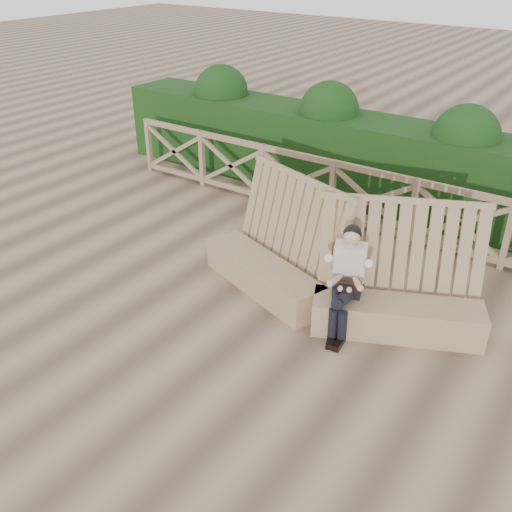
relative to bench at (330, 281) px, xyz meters
The scene contains 5 objects.
ground 1.33m from the bench, 115.36° to the right, with size 60.00×60.00×0.00m, color brown.
bench is the anchor object (origin of this frame).
woman 0.57m from the bench, 36.91° to the right, with size 0.51×0.86×1.36m.
guardrail 2.42m from the bench, 102.97° to the left, with size 10.10×0.09×1.10m.
hedge 3.61m from the bench, 98.67° to the left, with size 12.00×1.20×1.50m, color black.
Camera 1 is at (3.38, -4.56, 4.28)m, focal length 40.00 mm.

